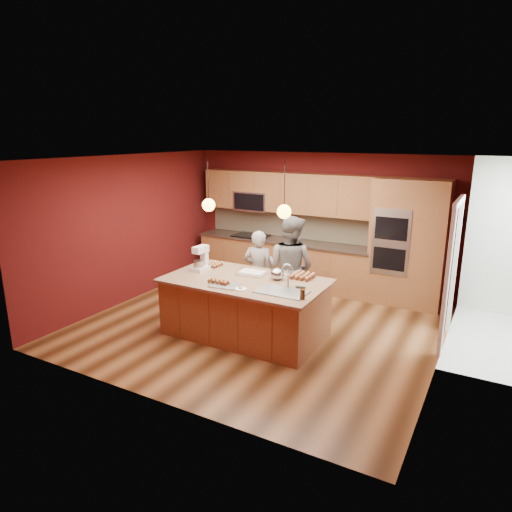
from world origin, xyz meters
The scene contains 24 objects.
floor centered at (0.00, 0.00, 0.00)m, with size 5.50×5.50×0.00m, color #3F230F.
ceiling centered at (0.00, 0.00, 2.70)m, with size 5.50×5.50×0.00m, color silver.
wall_back centered at (0.00, 2.50, 1.35)m, with size 5.50×5.50×0.00m, color #4D1010.
wall_front centered at (0.00, -2.50, 1.35)m, with size 5.50×5.50×0.00m, color #4D1010.
wall_left centered at (-2.75, 0.00, 1.35)m, with size 5.00×5.00×0.00m, color #4D1010.
wall_right centered at (2.75, 0.00, 1.35)m, with size 5.00×5.00×0.00m, color #4D1010.
cabinet_run centered at (-0.68, 2.25, 0.98)m, with size 3.74×0.64×2.30m.
oven_column centered at (1.85, 2.19, 1.15)m, with size 1.30×0.62×2.30m.
doorway_trim centered at (2.73, 0.80, 1.05)m, with size 0.08×1.11×2.20m, color white, non-canonical shape.
pendant_left centered at (-0.68, -0.39, 2.00)m, with size 0.20×0.20×0.80m.
pendant_right centered at (0.60, -0.39, 2.00)m, with size 0.20×0.20×0.80m.
island centered at (-0.02, -0.39, 0.46)m, with size 2.46×1.38×1.28m.
person_left centered at (-0.32, 0.55, 0.73)m, with size 0.53×0.35×1.47m, color black.
person_right centered at (0.29, 0.55, 0.89)m, with size 0.86×0.67×1.78m, color slate.
stand_mixer centered at (-0.91, -0.32, 1.08)m, with size 0.23×0.31×0.40m.
sheet_cake centered at (-0.07, -0.11, 0.93)m, with size 0.45×0.34×0.05m.
cooling_rack centered at (-0.15, -0.80, 0.92)m, with size 0.41×0.29×0.02m, color #B0B2B7.
mixing_bowl centered at (0.39, -0.15, 0.99)m, with size 0.22×0.22×0.19m, color #BABDC2.
plate centered at (0.14, -0.82, 0.91)m, with size 0.18×0.18×0.01m, color white.
tumbler centered at (1.07, -0.76, 0.97)m, with size 0.07×0.07×0.14m, color #3D220C.
phone centered at (0.86, -0.34, 0.91)m, with size 0.14×0.08×0.01m, color black.
cupcakes_left centered at (-0.85, -0.02, 0.94)m, with size 0.21×0.28×0.06m, color #BC7B49, non-canonical shape.
cupcakes_rack centered at (-0.26, -0.78, 0.95)m, with size 0.35×0.14×0.06m, color #BC7B49, non-canonical shape.
cupcakes_right centered at (0.70, 0.10, 0.94)m, with size 0.34×0.34×0.08m, color #BC7B49, non-canonical shape.
Camera 1 is at (3.31, -6.10, 3.05)m, focal length 32.00 mm.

